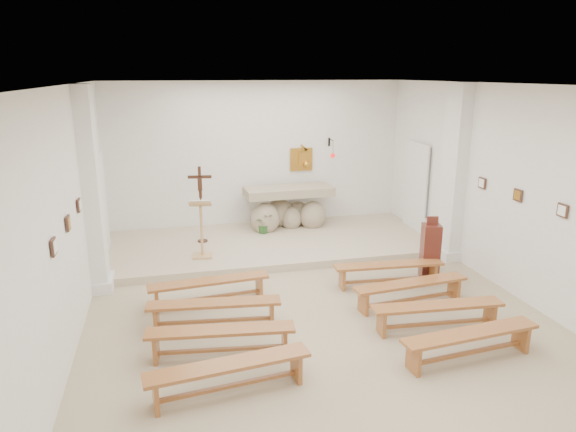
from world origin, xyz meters
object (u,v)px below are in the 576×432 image
object	(u,v)px
bench_left_third	(221,336)
bench_left_fourth	(229,371)
bench_left_front	(209,286)
bench_right_front	(389,269)
lectern	(201,228)
donation_pedestal	(430,251)
bench_right_second	(411,288)
bench_left_second	(214,308)
bench_right_third	(437,311)
bench_right_fourth	(470,339)
crucifix_stand	(201,199)
altar	(288,210)

from	to	relation	value
bench_left_third	bench_left_fourth	bearing A→B (deg)	-82.82
bench_left_front	bench_right_front	size ratio (longest dim) A/B	1.00
lectern	donation_pedestal	distance (m)	4.36
bench_right_second	bench_left_fourth	bearing A→B (deg)	-157.45
donation_pedestal	bench_right_front	distance (m)	0.94
bench_right_front	bench_right_second	world-z (taller)	same
lectern	bench_right_second	distance (m)	4.16
bench_left_third	donation_pedestal	bearing A→B (deg)	32.14
donation_pedestal	bench_left_second	xyz separation A→B (m)	(-4.06, -1.04, -0.20)
bench_right_third	bench_left_fourth	size ratio (longest dim) A/B	1.00
bench_left_second	bench_right_fourth	size ratio (longest dim) A/B	1.00
bench_right_front	bench_right_second	size ratio (longest dim) A/B	1.00
bench_right_front	bench_left_third	world-z (taller)	same
bench_left_front	donation_pedestal	bearing A→B (deg)	-2.47
bench_right_second	bench_left_third	distance (m)	3.27
bench_right_second	bench_left_third	size ratio (longest dim) A/B	1.00
bench_left_second	bench_right_third	xyz separation A→B (m)	(3.16, -0.85, 0.00)
bench_right_fourth	bench_left_fourth	bearing A→B (deg)	174.43
donation_pedestal	bench_right_second	size ratio (longest dim) A/B	0.59
bench_left_front	bench_right_third	bearing A→B (deg)	-33.41
donation_pedestal	lectern	bearing A→B (deg)	171.89
bench_left_front	crucifix_stand	bearing A→B (deg)	82.56
lectern	bench_left_second	size ratio (longest dim) A/B	0.60
altar	bench_left_second	xyz separation A→B (m)	(-2.16, -4.32, -0.24)
bench_left_third	bench_left_fourth	distance (m)	0.85
bench_right_second	bench_right_third	bearing A→B (deg)	-95.67
bench_left_fourth	bench_right_fourth	xyz separation A→B (m)	(3.16, 0.00, 0.00)
bench_left_front	bench_right_third	world-z (taller)	same
bench_left_second	bench_right_second	size ratio (longest dim) A/B	1.00
donation_pedestal	bench_left_fourth	size ratio (longest dim) A/B	0.59
crucifix_stand	donation_pedestal	distance (m)	4.78
donation_pedestal	bench_right_second	xyz separation A→B (m)	(-0.90, -1.04, -0.20)
crucifix_stand	donation_pedestal	size ratio (longest dim) A/B	1.40
lectern	donation_pedestal	xyz separation A→B (m)	(4.03, -1.66, -0.22)
altar	lectern	xyz separation A→B (m)	(-2.12, -1.61, 0.19)
donation_pedestal	bench_left_fourth	bearing A→B (deg)	-131.67
bench_left_front	altar	bearing A→B (deg)	52.94
lectern	bench_left_front	bearing A→B (deg)	-83.30
crucifix_stand	bench_left_third	bearing A→B (deg)	-83.29
bench_right_front	bench_left_third	size ratio (longest dim) A/B	1.00
altar	bench_right_third	size ratio (longest dim) A/B	1.05
lectern	bench_left_front	xyz separation A→B (m)	(-0.04, -1.86, -0.43)
bench_right_front	crucifix_stand	bearing A→B (deg)	141.28
bench_left_second	bench_right_third	world-z (taller)	same
lectern	donation_pedestal	world-z (taller)	lectern
bench_right_front	bench_right_third	bearing A→B (deg)	-85.95
bench_left_front	bench_right_fourth	size ratio (longest dim) A/B	1.00
lectern	bench_left_second	bearing A→B (deg)	-82.95
lectern	bench_left_third	xyz separation A→B (m)	(-0.04, -3.55, -0.43)
lectern	bench_right_front	xyz separation A→B (m)	(3.13, -1.86, -0.43)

